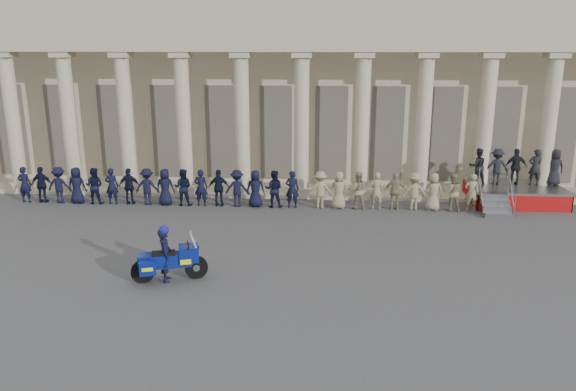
{
  "coord_description": "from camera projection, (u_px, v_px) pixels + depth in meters",
  "views": [
    {
      "loc": [
        2.44,
        -16.26,
        6.59
      ],
      "look_at": [
        1.12,
        2.19,
        1.6
      ],
      "focal_mm": 35.0,
      "sensor_mm": 36.0,
      "label": 1
    }
  ],
  "objects": [
    {
      "name": "ground",
      "position": [
        247.0,
        262.0,
        17.55
      ],
      "size": [
        90.0,
        90.0,
        0.0
      ],
      "primitive_type": "plane",
      "color": "#3F3F42",
      "rests_on": "ground"
    },
    {
      "name": "building",
      "position": [
        284.0,
        84.0,
        30.56
      ],
      "size": [
        40.0,
        12.5,
        9.0
      ],
      "color": "tan",
      "rests_on": "ground"
    },
    {
      "name": "officer_rank",
      "position": [
        241.0,
        188.0,
        23.4
      ],
      "size": [
        19.39,
        0.59,
        1.57
      ],
      "color": "black",
      "rests_on": "ground"
    },
    {
      "name": "reviewing_stand",
      "position": [
        512.0,
        175.0,
        23.84
      ],
      "size": [
        3.96,
        3.74,
        2.32
      ],
      "color": "gray",
      "rests_on": "ground"
    },
    {
      "name": "motorcycle",
      "position": [
        170.0,
        260.0,
        16.07
      ],
      "size": [
        2.13,
        1.15,
        1.4
      ],
      "rotation": [
        0.0,
        0.0,
        0.29
      ],
      "color": "black",
      "rests_on": "ground"
    },
    {
      "name": "rider",
      "position": [
        165.0,
        253.0,
        15.98
      ],
      "size": [
        0.53,
        0.66,
        1.67
      ],
      "rotation": [
        0.0,
        0.0,
        1.86
      ],
      "color": "black",
      "rests_on": "ground"
    }
  ]
}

